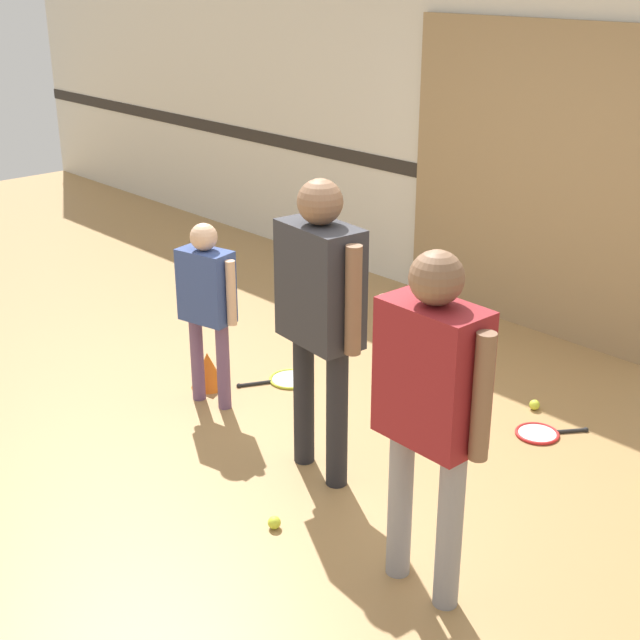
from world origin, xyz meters
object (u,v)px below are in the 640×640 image
object	(u,v)px
person_student_left	(207,295)
racket_second_spare	(289,379)
person_student_right	(431,392)
training_cone	(208,370)
person_instructor	(320,300)
tennis_ball_near_instructor	(274,522)
tennis_ball_by_spare_racket	(535,405)
racket_spare_on_floor	(540,433)
tennis_ball_stray_right	(414,435)

from	to	relation	value
person_student_left	racket_second_spare	xyz separation A→B (m)	(0.09, 0.57, -0.73)
person_student_right	training_cone	xyz separation A→B (m)	(-2.32, 0.51, -0.87)
person_instructor	tennis_ball_near_instructor	world-z (taller)	person_instructor
person_instructor	training_cone	world-z (taller)	person_instructor
person_student_left	tennis_ball_by_spare_racket	distance (m)	2.18
person_student_right	tennis_ball_by_spare_racket	bearing A→B (deg)	-68.93
racket_second_spare	training_cone	bearing A→B (deg)	-6.74
person_student_left	tennis_ball_near_instructor	xyz separation A→B (m)	(1.32, -0.59, -0.71)
training_cone	racket_spare_on_floor	bearing A→B (deg)	29.70
tennis_ball_by_spare_racket	person_instructor	bearing A→B (deg)	-104.48
racket_spare_on_floor	racket_second_spare	bearing A→B (deg)	146.05
person_student_left	tennis_ball_stray_right	world-z (taller)	person_student_left
person_student_left	tennis_ball_stray_right	distance (m)	1.51
racket_second_spare	tennis_ball_near_instructor	world-z (taller)	tennis_ball_near_instructor
person_student_left	tennis_ball_stray_right	size ratio (longest dim) A/B	18.11
tennis_ball_by_spare_racket	tennis_ball_stray_right	distance (m)	0.89
racket_spare_on_floor	tennis_ball_stray_right	xyz separation A→B (m)	(-0.48, -0.60, 0.02)
person_student_left	training_cone	bearing A→B (deg)	136.59
person_student_left	racket_spare_on_floor	xyz separation A→B (m)	(1.68, 1.20, -0.73)
person_instructor	tennis_ball_near_instructor	size ratio (longest dim) A/B	25.09
racket_spare_on_floor	training_cone	xyz separation A→B (m)	(-1.88, -1.07, 0.11)
tennis_ball_by_spare_racket	tennis_ball_stray_right	world-z (taller)	same
person_instructor	tennis_ball_near_instructor	distance (m)	1.15
person_instructor	tennis_ball_near_instructor	xyz separation A→B (m)	(0.24, -0.53, -0.99)
tennis_ball_near_instructor	tennis_ball_stray_right	distance (m)	1.18
racket_spare_on_floor	racket_second_spare	xyz separation A→B (m)	(-1.59, -0.62, -0.00)
tennis_ball_stray_right	person_student_right	bearing A→B (deg)	-47.09
person_instructor	person_student_left	size ratio (longest dim) A/B	1.39
person_instructor	racket_second_spare	bearing A→B (deg)	153.87
tennis_ball_by_spare_racket	tennis_ball_stray_right	size ratio (longest dim) A/B	1.00
person_student_right	tennis_ball_by_spare_racket	size ratio (longest dim) A/B	24.26
tennis_ball_near_instructor	training_cone	distance (m)	1.68
person_instructor	person_student_left	world-z (taller)	person_instructor
tennis_ball_by_spare_racket	tennis_ball_near_instructor	bearing A→B (deg)	-94.21
person_student_right	racket_spare_on_floor	size ratio (longest dim) A/B	3.53
racket_second_spare	tennis_ball_by_spare_racket	bearing A→B (deg)	148.63
tennis_ball_near_instructor	racket_second_spare	bearing A→B (deg)	136.55
person_student_left	tennis_ball_stray_right	xyz separation A→B (m)	(1.20, 0.59, -0.71)
racket_second_spare	person_student_right	bearing A→B (deg)	90.89
racket_second_spare	tennis_ball_by_spare_racket	xyz separation A→B (m)	(1.38, 0.87, 0.02)
racket_spare_on_floor	racket_second_spare	distance (m)	1.71
person_student_right	tennis_ball_stray_right	xyz separation A→B (m)	(-0.91, 0.98, -0.96)
person_student_right	racket_spare_on_floor	xyz separation A→B (m)	(-0.44, 1.59, -0.98)
tennis_ball_stray_right	racket_second_spare	bearing A→B (deg)	-179.10
person_student_right	person_instructor	bearing A→B (deg)	-16.41
racket_second_spare	training_cone	size ratio (longest dim) A/B	2.20
person_instructor	tennis_ball_stray_right	world-z (taller)	person_instructor
racket_spare_on_floor	tennis_ball_near_instructor	world-z (taller)	tennis_ball_near_instructor
tennis_ball_by_spare_racket	training_cone	xyz separation A→B (m)	(-1.67, -1.32, 0.09)
person_instructor	tennis_ball_near_instructor	bearing A→B (deg)	-59.71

